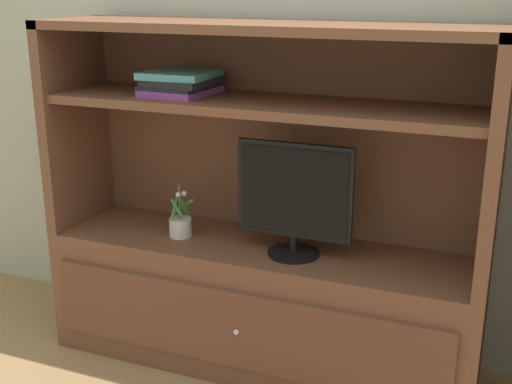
# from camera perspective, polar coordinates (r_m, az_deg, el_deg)

# --- Properties ---
(painted_rear_wall) EXTENTS (6.00, 0.10, 2.80)m
(painted_rear_wall) POSITION_cam_1_polar(r_m,az_deg,el_deg) (2.93, 3.04, 13.32)
(painted_rear_wall) COLOR #ADB29E
(painted_rear_wall) RESTS_ON ground_plane
(media_console) EXTENTS (1.85, 0.51, 1.48)m
(media_console) POSITION_cam_1_polar(r_m,az_deg,el_deg) (2.85, 0.44, -6.29)
(media_console) COLOR brown
(media_console) RESTS_ON ground_plane
(tv_monitor) EXTENTS (0.48, 0.21, 0.47)m
(tv_monitor) POSITION_cam_1_polar(r_m,az_deg,el_deg) (2.63, 3.32, -0.46)
(tv_monitor) COLOR black
(tv_monitor) RESTS_ON media_console
(potted_plant) EXTENTS (0.12, 0.10, 0.24)m
(potted_plant) POSITION_cam_1_polar(r_m,az_deg,el_deg) (2.90, -6.54, -2.90)
(potted_plant) COLOR beige
(potted_plant) RESTS_ON media_console
(magazine_stack) EXTENTS (0.29, 0.31, 0.10)m
(magazine_stack) POSITION_cam_1_polar(r_m,az_deg,el_deg) (2.78, -6.50, 9.36)
(magazine_stack) COLOR purple
(magazine_stack) RESTS_ON media_console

